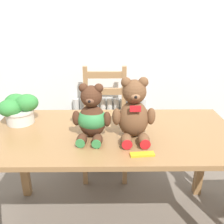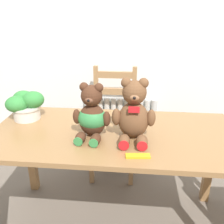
% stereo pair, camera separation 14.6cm
% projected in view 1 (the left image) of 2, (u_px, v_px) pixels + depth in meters
% --- Properties ---
extents(wall_back, '(8.00, 0.04, 2.60)m').
position_uv_depth(wall_back, '(112.00, 29.00, 2.30)').
color(wall_back, silver).
rests_on(wall_back, ground_plane).
extents(radiator, '(0.74, 0.10, 0.65)m').
position_uv_depth(radiator, '(110.00, 131.00, 2.62)').
color(radiator, beige).
rests_on(radiator, ground_plane).
extents(dining_table, '(1.56, 0.75, 0.76)m').
position_uv_depth(dining_table, '(113.00, 146.00, 1.61)').
color(dining_table, olive).
rests_on(dining_table, ground_plane).
extents(wooden_chair_behind, '(0.40, 0.40, 1.00)m').
position_uv_depth(wooden_chair_behind, '(105.00, 124.00, 2.32)').
color(wooden_chair_behind, '#997047').
rests_on(wooden_chair_behind, ground_plane).
extents(teddy_bear_left, '(0.23, 0.25, 0.33)m').
position_uv_depth(teddy_bear_left, '(92.00, 116.00, 1.47)').
color(teddy_bear_left, '#472819').
rests_on(teddy_bear_left, dining_table).
extents(teddy_bear_right, '(0.25, 0.25, 0.37)m').
position_uv_depth(teddy_bear_right, '(134.00, 113.00, 1.45)').
color(teddy_bear_right, brown).
rests_on(teddy_bear_right, dining_table).
extents(potted_plant, '(0.25, 0.21, 0.20)m').
position_uv_depth(potted_plant, '(19.00, 108.00, 1.66)').
color(potted_plant, beige).
rests_on(potted_plant, dining_table).
extents(chocolate_bar, '(0.13, 0.05, 0.01)m').
position_uv_depth(chocolate_bar, '(142.00, 154.00, 1.32)').
color(chocolate_bar, gold).
rests_on(chocolate_bar, dining_table).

